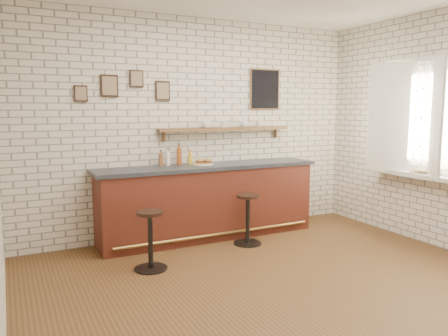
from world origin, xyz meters
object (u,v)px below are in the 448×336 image
at_px(book_upper, 417,171).
at_px(ciabatta_sandwich, 204,161).
at_px(bar_counter, 209,201).
at_px(bitters_bottle_white, 168,158).
at_px(bitters_bottle_brown, 161,159).
at_px(book_lower, 419,173).
at_px(sandwich_plate, 203,164).
at_px(shelf_cup_b, 224,124).
at_px(shelf_cup_d, 259,124).
at_px(bar_stool_right, 248,218).
at_px(bitters_bottle_amber, 179,156).
at_px(shelf_cup_c, 244,124).
at_px(condiment_bottle_yellow, 190,158).
at_px(shelf_cup_a, 207,124).
at_px(bar_stool_left, 150,238).

bearing_deg(book_upper, ciabatta_sandwich, 157.98).
relative_size(bar_counter, bitters_bottle_white, 13.09).
distance_m(ciabatta_sandwich, bitters_bottle_brown, 0.58).
bearing_deg(book_lower, sandwich_plate, 114.90).
bearing_deg(ciabatta_sandwich, sandwich_plate, -180.00).
bearing_deg(bitters_bottle_white, shelf_cup_b, 1.52).
height_order(sandwich_plate, shelf_cup_d, shelf_cup_d).
distance_m(bitters_bottle_white, book_lower, 3.31).
bearing_deg(sandwich_plate, bar_counter, -31.21).
xyz_separation_m(bitters_bottle_white, bar_stool_right, (0.84, -0.70, -0.75)).
bearing_deg(bitters_bottle_brown, bitters_bottle_white, -0.00).
xyz_separation_m(book_lower, book_upper, (0.00, 0.03, 0.02)).
xyz_separation_m(bar_counter, shelf_cup_d, (0.92, 0.20, 1.04)).
bearing_deg(bitters_bottle_amber, sandwich_plate, -25.61).
bearing_deg(bitters_bottle_brown, bar_counter, -16.19).
bearing_deg(shelf_cup_c, condiment_bottle_yellow, 104.96).
height_order(ciabatta_sandwich, book_upper, ciabatta_sandwich).
xyz_separation_m(bitters_bottle_white, shelf_cup_b, (0.85, 0.02, 0.44)).
distance_m(bar_counter, shelf_cup_a, 1.07).
distance_m(shelf_cup_a, book_upper, 2.87).
height_order(sandwich_plate, bar_stool_left, sandwich_plate).
relative_size(shelf_cup_b, shelf_cup_c, 0.83).
bearing_deg(shelf_cup_d, bar_counter, 160.54).
height_order(bar_counter, bitters_bottle_white, bitters_bottle_white).
relative_size(bar_stool_right, book_lower, 2.90).
xyz_separation_m(bitters_bottle_brown, book_lower, (2.96, -1.65, -0.16)).
bearing_deg(bar_counter, bar_stool_left, -142.66).
bearing_deg(shelf_cup_c, ciabatta_sandwich, 116.38).
bearing_deg(bitters_bottle_white, sandwich_plate, -17.14).
distance_m(condiment_bottle_yellow, bar_stool_left, 1.54).
distance_m(bitters_bottle_brown, book_upper, 3.37).
xyz_separation_m(condiment_bottle_yellow, book_lower, (2.54, -1.65, -0.15)).
distance_m(ciabatta_sandwich, bar_stool_left, 1.53).
bearing_deg(bar_counter, sandwich_plate, 148.79).
height_order(bitters_bottle_amber, bar_stool_right, bitters_bottle_amber).
bearing_deg(bitters_bottle_amber, shelf_cup_d, 1.02).
bearing_deg(sandwich_plate, book_upper, -31.65).
bearing_deg(book_lower, book_upper, 57.08).
bearing_deg(shelf_cup_b, shelf_cup_d, -46.39).
bearing_deg(book_upper, sandwich_plate, 158.09).
height_order(sandwich_plate, bitters_bottle_white, bitters_bottle_white).
height_order(condiment_bottle_yellow, shelf_cup_c, shelf_cup_c).
distance_m(shelf_cup_b, shelf_cup_d, 0.58).
relative_size(bitters_bottle_brown, condiment_bottle_yellow, 1.08).
bearing_deg(bitters_bottle_amber, book_lower, -31.50).
height_order(bitters_bottle_white, book_lower, bitters_bottle_white).
bearing_deg(bar_stool_left, bar_counter, 37.34).
xyz_separation_m(ciabatta_sandwich, shelf_cup_a, (0.12, 0.16, 0.49)).
bearing_deg(shelf_cup_d, bitters_bottle_amber, 149.19).
bearing_deg(bitters_bottle_amber, bitters_bottle_brown, 180.00).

